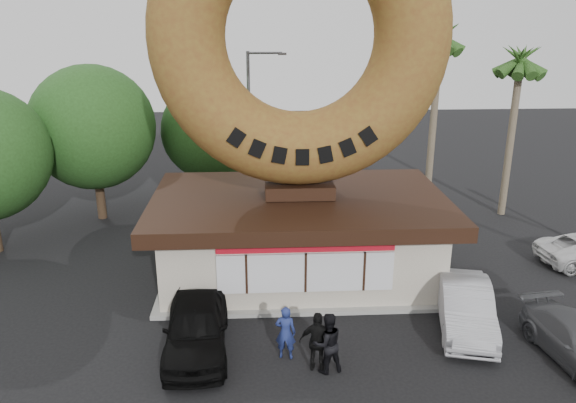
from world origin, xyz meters
The scene contains 13 objects.
ground centered at (0.00, 0.00, 0.00)m, with size 90.00×90.00×0.00m, color black.
donut_shop centered at (0.00, 5.98, 1.77)m, with size 11.20×7.20×3.80m.
giant_donut centered at (0.00, 6.00, 9.11)m, with size 10.61×10.61×2.70m, color brown.
tree_west centered at (-9.50, 13.00, 4.64)m, with size 6.00×6.00×7.65m.
tree_mid centered at (-4.00, 15.00, 4.02)m, with size 5.20×5.20×6.63m.
palm_near centered at (7.50, 14.00, 8.41)m, with size 2.60×2.60×9.75m.
palm_far centered at (11.00, 12.50, 7.48)m, with size 2.60×2.60×8.75m.
street_lamp centered at (-1.86, 16.00, 4.48)m, with size 2.11×0.20×8.00m.
person_left centered at (-0.81, 0.36, 0.85)m, with size 0.62×0.41×1.71m, color navy.
person_center centered at (0.36, -0.39, 0.93)m, with size 0.90×0.70×1.86m, color black.
person_right centered at (0.09, -0.30, 0.92)m, with size 1.08×0.45×1.85m, color black.
car_black centered at (-3.52, 0.96, 0.80)m, with size 1.89×4.71×1.60m, color black.
car_silver centered at (5.19, 1.77, 0.75)m, with size 1.59×4.55×1.50m, color #A3A3A8.
Camera 1 is at (-1.52, -14.23, 9.93)m, focal length 35.00 mm.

